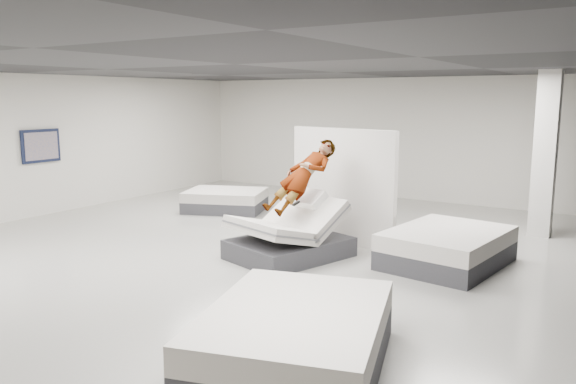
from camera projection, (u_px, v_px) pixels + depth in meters
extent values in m
plane|color=#A8A79F|center=(238.00, 260.00, 9.39)|extent=(14.00, 14.00, 0.00)
plane|color=black|center=(235.00, 64.00, 8.86)|extent=(14.00, 14.00, 0.00)
cube|color=silver|center=(396.00, 138.00, 14.96)|extent=(12.00, 0.04, 3.20)
cube|color=silver|center=(18.00, 147.00, 12.28)|extent=(0.04, 14.00, 3.20)
cube|color=#343539|center=(289.00, 248.00, 9.49)|extent=(1.87, 2.19, 0.33)
cube|color=silver|center=(304.00, 216.00, 9.62)|extent=(1.59, 1.25, 0.68)
cube|color=slate|center=(304.00, 216.00, 9.62)|extent=(1.59, 1.18, 0.54)
cube|color=silver|center=(270.00, 230.00, 9.15)|extent=(1.61, 1.31, 0.43)
cube|color=slate|center=(270.00, 230.00, 9.15)|extent=(1.62, 1.30, 0.26)
cube|color=white|center=(310.00, 199.00, 9.67)|extent=(0.60, 0.51, 0.31)
imported|color=slate|center=(303.00, 188.00, 9.52)|extent=(0.99, 1.55, 1.49)
cube|color=black|center=(296.00, 203.00, 9.16)|extent=(0.09, 0.15, 0.08)
cube|color=silver|center=(342.00, 186.00, 10.35)|extent=(2.31, 0.60, 2.13)
cube|color=#343539|center=(447.00, 255.00, 9.09)|extent=(1.83, 2.28, 0.31)
cube|color=silver|center=(447.00, 238.00, 9.04)|extent=(1.83, 2.28, 0.26)
cube|color=#343539|center=(295.00, 352.00, 5.62)|extent=(2.25, 2.64, 0.34)
cube|color=silver|center=(295.00, 322.00, 5.56)|extent=(2.25, 2.64, 0.28)
cube|color=#343539|center=(226.00, 205.00, 13.44)|extent=(2.17, 1.91, 0.27)
cube|color=silver|center=(225.00, 195.00, 13.40)|extent=(2.17, 1.91, 0.23)
cube|color=silver|center=(545.00, 154.00, 10.77)|extent=(0.40, 0.40, 3.20)
cube|color=black|center=(41.00, 146.00, 12.67)|extent=(0.05, 0.95, 0.75)
cube|color=#997B66|center=(42.00, 146.00, 12.65)|extent=(0.02, 0.82, 0.62)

